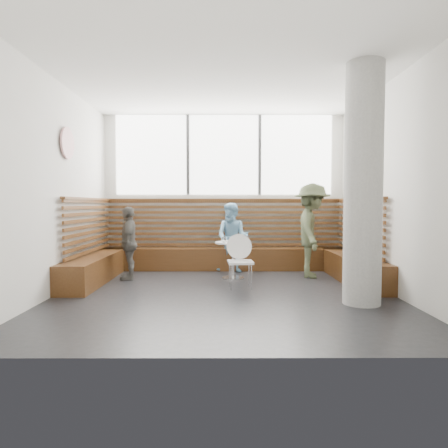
{
  "coord_description": "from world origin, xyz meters",
  "views": [
    {
      "loc": [
        -0.02,
        -5.92,
        1.34
      ],
      "look_at": [
        0.0,
        1.0,
        1.0
      ],
      "focal_mm": 32.0,
      "sensor_mm": 36.0,
      "label": 1
    }
  ],
  "objects_px": {
    "cafe_chair": "(240,257)",
    "child_left": "(129,243)",
    "adult_man": "(312,230)",
    "concrete_column": "(363,185)",
    "child_back": "(233,238)",
    "cafe_table": "(233,252)"
  },
  "relations": [
    {
      "from": "cafe_chair",
      "to": "child_back",
      "type": "height_order",
      "value": "child_back"
    },
    {
      "from": "adult_man",
      "to": "child_left",
      "type": "xyz_separation_m",
      "value": [
        -3.32,
        -0.2,
        -0.21
      ]
    },
    {
      "from": "adult_man",
      "to": "child_back",
      "type": "distance_m",
      "value": 1.56
    },
    {
      "from": "concrete_column",
      "to": "cafe_table",
      "type": "xyz_separation_m",
      "value": [
        -1.68,
        1.85,
        -1.12
      ]
    },
    {
      "from": "concrete_column",
      "to": "child_back",
      "type": "distance_m",
      "value": 3.17
    },
    {
      "from": "cafe_table",
      "to": "cafe_chair",
      "type": "height_order",
      "value": "cafe_chair"
    },
    {
      "from": "concrete_column",
      "to": "adult_man",
      "type": "height_order",
      "value": "concrete_column"
    },
    {
      "from": "adult_man",
      "to": "concrete_column",
      "type": "bearing_deg",
      "value": -161.92
    },
    {
      "from": "adult_man",
      "to": "child_left",
      "type": "distance_m",
      "value": 3.33
    },
    {
      "from": "adult_man",
      "to": "child_back",
      "type": "height_order",
      "value": "adult_man"
    },
    {
      "from": "concrete_column",
      "to": "cafe_chair",
      "type": "relative_size",
      "value": 3.72
    },
    {
      "from": "child_left",
      "to": "cafe_table",
      "type": "bearing_deg",
      "value": 83.05
    },
    {
      "from": "child_back",
      "to": "cafe_table",
      "type": "bearing_deg",
      "value": -71.08
    },
    {
      "from": "cafe_table",
      "to": "adult_man",
      "type": "distance_m",
      "value": 1.51
    },
    {
      "from": "child_left",
      "to": "child_back",
      "type": "bearing_deg",
      "value": 102.72
    },
    {
      "from": "cafe_chair",
      "to": "adult_man",
      "type": "height_order",
      "value": "adult_man"
    },
    {
      "from": "adult_man",
      "to": "child_back",
      "type": "bearing_deg",
      "value": 80.87
    },
    {
      "from": "concrete_column",
      "to": "child_left",
      "type": "xyz_separation_m",
      "value": [
        -3.55,
        1.79,
        -0.95
      ]
    },
    {
      "from": "cafe_table",
      "to": "child_back",
      "type": "distance_m",
      "value": 0.71
    },
    {
      "from": "concrete_column",
      "to": "adult_man",
      "type": "distance_m",
      "value": 2.13
    },
    {
      "from": "cafe_chair",
      "to": "child_left",
      "type": "bearing_deg",
      "value": 155.65
    },
    {
      "from": "child_back",
      "to": "concrete_column",
      "type": "bearing_deg",
      "value": -36.98
    }
  ]
}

